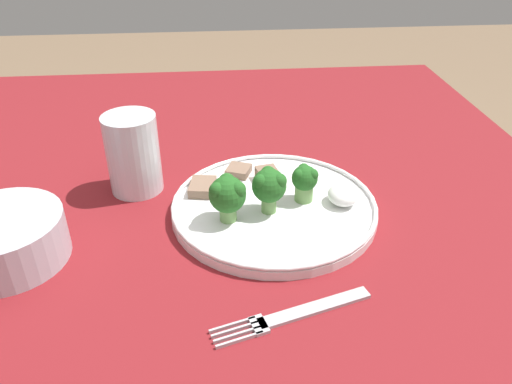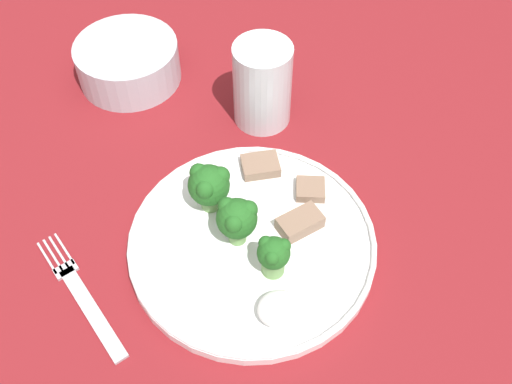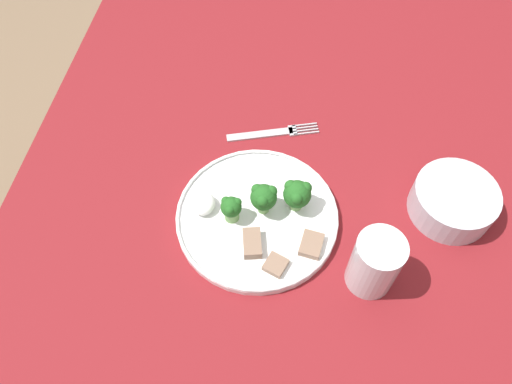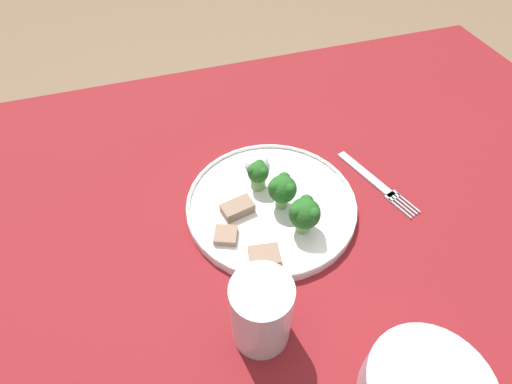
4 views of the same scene
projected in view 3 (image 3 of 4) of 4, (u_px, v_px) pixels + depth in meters
ground_plane at (289, 335)px, 1.48m from camera, size 8.00×8.00×0.00m
table at (310, 231)px, 0.92m from camera, size 1.26×1.05×0.75m
dinner_plate at (257, 217)px, 0.82m from camera, size 0.27×0.27×0.02m
fork at (272, 133)px, 0.92m from camera, size 0.07×0.17×0.00m
cream_bowl at (453, 201)px, 0.81m from camera, size 0.14×0.14×0.05m
drinking_glass at (374, 265)px, 0.73m from camera, size 0.07×0.07×0.11m
broccoli_floret_near_rim_left at (264, 197)px, 0.79m from camera, size 0.04×0.04×0.06m
broccoli_floret_center_left at (231, 208)px, 0.79m from camera, size 0.03×0.03×0.05m
broccoli_floret_back_left at (297, 194)px, 0.79m from camera, size 0.05×0.05×0.06m
meat_slice_front_slice at (276, 265)px, 0.76m from camera, size 0.04×0.04×0.01m
meat_slice_middle_slice at (252, 243)px, 0.78m from camera, size 0.05×0.04×0.02m
meat_slice_rear_slice at (310, 244)px, 0.78m from camera, size 0.05×0.04×0.01m
sauce_dollop at (203, 204)px, 0.81m from camera, size 0.04×0.04×0.02m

